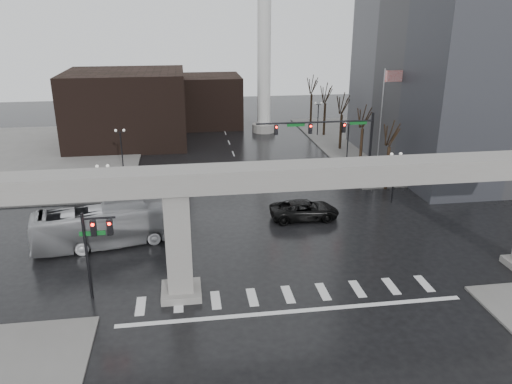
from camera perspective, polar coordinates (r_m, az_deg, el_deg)
ground at (r=34.69m, az=3.33°, el=-10.75°), size 160.00×160.00×0.00m
sidewalk_ne at (r=74.82m, az=17.54°, el=5.44°), size 28.00×36.00×0.15m
sidewalk_nw at (r=70.31m, az=-24.41°, el=3.67°), size 28.00×36.00×0.15m
elevated_guideway at (r=32.00m, az=5.80°, el=0.11°), size 48.00×2.60×8.70m
building_far_left at (r=72.68m, az=-14.54°, el=9.31°), size 16.00×14.00×10.00m
building_far_mid at (r=82.41m, az=-5.37°, el=10.35°), size 10.00×10.00×8.00m
smokestack at (r=76.27m, az=0.94°, el=16.73°), size 3.60×3.60×30.00m
signal_mast_arm at (r=51.71m, az=9.11°, el=6.47°), size 12.12×0.43×8.00m
signal_left_pole at (r=33.17m, az=-18.01°, el=-5.34°), size 2.30×0.30×6.00m
flagpole_assembly at (r=56.44m, az=14.44°, el=8.99°), size 2.06×0.12×12.00m
lamp_right_0 at (r=49.56m, az=15.57°, el=2.56°), size 1.22×0.32×5.11m
lamp_right_1 at (r=62.13m, az=10.50°, el=6.43°), size 1.22×0.32×5.11m
lamp_right_2 at (r=75.21m, az=7.12°, el=8.95°), size 1.22×0.32×5.11m
lamp_left_0 at (r=46.00m, az=-16.96°, el=1.07°), size 1.22×0.32×5.11m
lamp_left_1 at (r=59.33m, az=-15.18°, el=5.42°), size 1.22×0.32×5.11m
lamp_left_2 at (r=72.91m, az=-14.04°, el=8.16°), size 1.22×0.32×5.11m
tree_right_0 at (r=53.68m, az=14.84°, el=3.18°), size 1.09×1.58×7.50m
tree_right_1 at (r=60.81m, az=11.97°, el=5.42°), size 1.09×1.61×7.67m
tree_right_2 at (r=68.14m, az=9.70°, el=7.18°), size 1.10×1.63×7.85m
tree_right_3 at (r=75.60m, az=7.86°, el=8.59°), size 1.11×1.66×8.02m
tree_right_4 at (r=83.16m, az=6.34°, el=9.73°), size 1.12×1.69×8.19m
pickup_truck at (r=45.07m, az=5.56°, el=-2.05°), size 6.20×2.87×1.72m
city_bus at (r=41.39m, az=-16.28°, el=-3.65°), size 12.34×5.08×3.35m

